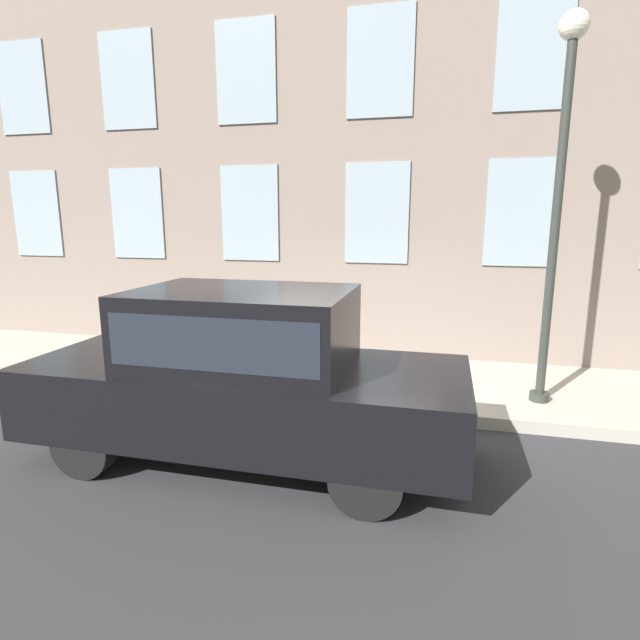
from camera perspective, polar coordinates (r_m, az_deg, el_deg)
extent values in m
plane|color=#2D2D30|center=(7.04, 3.05, -10.96)|extent=(80.00, 80.00, 0.00)
cube|color=#A8A093|center=(8.26, 4.85, -6.87)|extent=(2.71, 60.00, 0.17)
cube|color=gray|center=(9.44, 6.86, 20.70)|extent=(0.30, 40.00, 8.40)
cube|color=#8C9EA8|center=(9.16, 22.00, 11.26)|extent=(0.03, 1.14, 1.77)
cube|color=#8C9EA8|center=(9.15, 6.50, 12.02)|extent=(0.03, 1.14, 1.77)
cube|color=#8C9EA8|center=(9.77, -8.04, 11.96)|extent=(0.03, 1.14, 1.77)
cube|color=#8C9EA8|center=(10.90, -20.17, 11.33)|extent=(0.03, 1.14, 1.77)
cube|color=#8C9EA8|center=(12.41, -29.65, 10.50)|extent=(0.03, 1.14, 1.77)
cube|color=#8C9EA8|center=(9.51, 23.28, 26.44)|extent=(0.03, 1.14, 1.77)
cube|color=#8C9EA8|center=(9.50, 6.89, 27.24)|extent=(0.03, 1.14, 1.77)
cube|color=#8C9EA8|center=(10.10, -8.49, 26.26)|extent=(0.03, 1.14, 1.77)
cube|color=#8C9EA8|center=(11.20, -21.16, 24.18)|extent=(0.03, 1.14, 1.77)
cube|color=#8C9EA8|center=(12.67, -30.88, 21.80)|extent=(0.03, 1.14, 1.77)
cylinder|color=gray|center=(7.34, 2.95, -8.41)|extent=(0.27, 0.27, 0.04)
cylinder|color=gray|center=(7.23, 2.97, -6.01)|extent=(0.20, 0.20, 0.69)
sphere|color=slate|center=(7.14, 3.00, -3.38)|extent=(0.21, 0.21, 0.21)
cylinder|color=black|center=(7.12, 3.01, -2.88)|extent=(0.07, 0.07, 0.09)
cylinder|color=gray|center=(7.18, 4.17, -5.46)|extent=(0.09, 0.10, 0.09)
cylinder|color=gray|center=(7.24, 1.80, -5.30)|extent=(0.09, 0.10, 0.09)
cylinder|color=#232328|center=(7.52, -2.97, -5.71)|extent=(0.09, 0.09, 0.59)
cylinder|color=#232328|center=(7.63, -2.70, -5.44)|extent=(0.09, 0.09, 0.59)
cube|color=#72288C|center=(7.44, -2.88, -1.80)|extent=(0.16, 0.11, 0.44)
cylinder|color=#72288C|center=(7.33, -3.13, -1.92)|extent=(0.07, 0.07, 0.42)
cylinder|color=#72288C|center=(7.55, -2.63, -1.52)|extent=(0.07, 0.07, 0.42)
sphere|color=brown|center=(7.37, -2.90, 0.60)|extent=(0.20, 0.20, 0.20)
cylinder|color=black|center=(5.99, -25.30, -12.81)|extent=(0.24, 0.69, 0.69)
cylinder|color=black|center=(7.19, -17.26, -8.09)|extent=(0.24, 0.69, 0.69)
cylinder|color=black|center=(4.82, 5.32, -17.81)|extent=(0.24, 0.69, 0.69)
cylinder|color=black|center=(6.25, 7.57, -10.69)|extent=(0.24, 0.69, 0.69)
cube|color=black|center=(5.73, -8.56, -8.61)|extent=(1.84, 4.85, 0.79)
cube|color=black|center=(5.51, -8.81, -0.76)|extent=(1.62, 2.33, 0.82)
cube|color=#1E232D|center=(5.51, -8.81, -0.76)|extent=(1.63, 2.14, 0.52)
cylinder|color=#2D332D|center=(7.76, 23.76, -7.99)|extent=(0.26, 0.26, 0.12)
cylinder|color=#2D332D|center=(7.35, 25.25, 9.20)|extent=(0.12, 0.12, 4.72)
sphere|color=silver|center=(7.70, 27.05, 27.84)|extent=(0.36, 0.36, 0.36)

